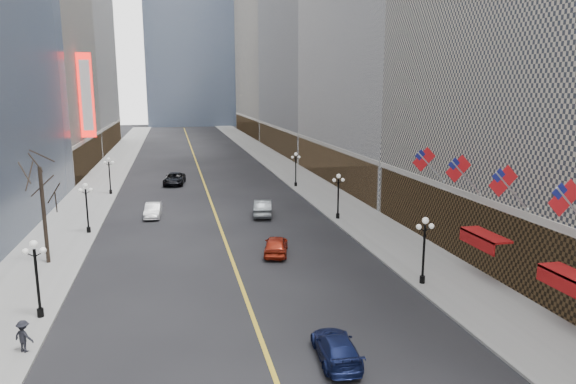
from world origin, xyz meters
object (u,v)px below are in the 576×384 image
streetlamp_east_2 (338,191)px  car_sb_near (336,347)px  streetlamp_west_2 (87,203)px  car_sb_far (263,208)px  streetlamp_west_1 (36,271)px  streetlamp_west_3 (109,172)px  streetlamp_east_3 (296,166)px  car_nb_far (174,179)px  streetlamp_east_1 (424,243)px  car_nb_mid (153,210)px  car_sb_mid (276,245)px

streetlamp_east_2 → car_sb_near: (-8.62, -25.97, -2.25)m
streetlamp_west_2 → car_sb_far: streetlamp_west_2 is taller
streetlamp_west_1 → streetlamp_west_2: same height
streetlamp_east_2 → streetlamp_west_3: bearing=142.7°
streetlamp_east_3 → car_nb_far: (-15.83, 5.51, -2.10)m
streetlamp_east_2 → streetlamp_west_2: (-23.60, 0.00, 0.00)m
streetlamp_west_1 → streetlamp_east_1: bearing=0.0°
streetlamp_east_2 → car_nb_far: 28.42m
car_nb_mid → car_sb_near: bearing=-69.6°
streetlamp_west_1 → streetlamp_west_2: size_ratio=1.00×
streetlamp_east_1 → car_nb_mid: (-18.10, 23.21, -2.19)m
streetlamp_west_3 → car_sb_far: 22.19m
streetlamp_west_2 → streetlamp_west_1: bearing=-90.0°
streetlamp_west_1 → streetlamp_west_2: 18.00m
streetlamp_west_3 → car_nb_mid: 14.09m
streetlamp_west_2 → streetlamp_east_1: bearing=-37.3°
streetlamp_west_1 → car_sb_far: streetlamp_west_1 is taller
streetlamp_east_2 → car_nb_mid: 18.97m
streetlamp_east_1 → car_sb_far: (-7.03, 21.39, -2.06)m
car_sb_far → car_nb_far: bearing=-55.7°
streetlamp_east_1 → streetlamp_west_3: bearing=123.2°
streetlamp_east_2 → streetlamp_west_2: bearing=180.0°
car_sb_mid → car_sb_far: (1.19, 12.82, 0.09)m
car_sb_near → car_nb_mid: bearing=-69.1°
streetlamp_east_3 → streetlamp_west_2: size_ratio=1.00×
streetlamp_west_2 → car_nb_mid: bearing=43.5°
streetlamp_east_2 → streetlamp_west_2: 23.60m
car_sb_near → car_sb_far: car_sb_far is taller
car_nb_far → car_sb_near: (7.22, -49.48, -0.14)m
streetlamp_west_2 → streetlamp_west_3: size_ratio=1.00×
streetlamp_east_3 → streetlamp_west_2: same height
streetlamp_west_2 → car_sb_far: size_ratio=0.88×
streetlamp_east_2 → car_sb_far: (-7.03, 3.39, -2.06)m
car_nb_mid → car_sb_mid: 17.66m
streetlamp_east_1 → streetlamp_west_2: 29.68m
streetlamp_east_2 → car_sb_far: size_ratio=0.88×
streetlamp_east_3 → car_sb_mid: (-8.22, -27.43, -2.14)m
car_sb_mid → streetlamp_west_1: bearing=43.4°
streetlamp_west_2 → car_nb_far: size_ratio=0.79×
streetlamp_east_2 → streetlamp_west_2: same height
streetlamp_east_1 → streetlamp_east_2: same height
car_sb_mid → car_sb_far: bearing=-81.1°
streetlamp_west_1 → car_sb_mid: size_ratio=1.02×
streetlamp_east_2 → car_sb_mid: size_ratio=1.02×
car_nb_mid → car_sb_far: (11.07, -1.82, 0.13)m
streetlamp_west_1 → streetlamp_west_3: size_ratio=1.00×
streetlamp_east_2 → streetlamp_west_3: same height
streetlamp_west_2 → streetlamp_west_3: same height
streetlamp_east_3 → streetlamp_east_1: bearing=-90.0°
streetlamp_west_1 → streetlamp_east_2: bearing=37.3°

